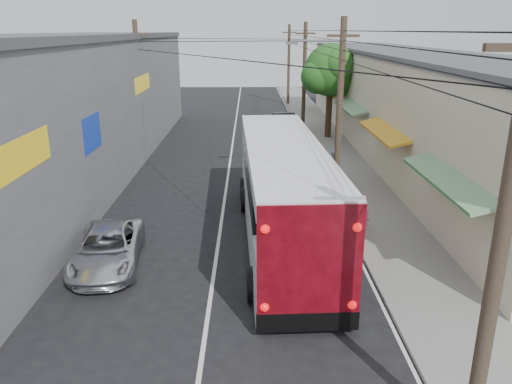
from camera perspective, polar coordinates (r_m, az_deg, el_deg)
ground at (r=11.98m, az=-6.57°, el=-20.48°), size 120.00×120.00×0.00m
sidewalk at (r=30.70m, az=9.30°, el=3.90°), size 3.00×80.00×0.12m
building_right at (r=33.10m, az=16.77°, el=9.85°), size 7.09×40.00×6.25m
building_left at (r=29.22m, az=-20.35°, el=9.49°), size 7.20×36.00×7.25m
utility_poles at (r=29.89m, az=3.07°, el=11.66°), size 11.80×45.28×8.00m
street_tree at (r=35.90m, az=8.63°, el=13.43°), size 4.40×4.00×6.60m
coach_bus at (r=18.13m, az=3.06°, el=0.17°), size 3.29×12.71×3.63m
jeepney at (r=17.14m, az=-16.60°, el=-6.18°), size 2.55×4.69×1.25m
parked_suv at (r=26.67m, az=4.95°, el=3.51°), size 2.60×5.50×1.55m
parked_car_mid at (r=30.37m, az=4.26°, el=5.32°), size 1.88×4.58×1.55m
parked_car_far at (r=37.97m, az=3.26°, el=7.85°), size 1.84×4.56×1.47m
pedestrian_near at (r=19.23m, az=12.04°, el=-2.42°), size 0.61×0.50×1.45m
pedestrian_far at (r=25.56m, az=8.82°, el=3.07°), size 0.92×0.80×1.62m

